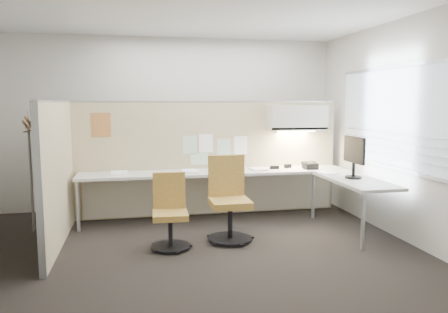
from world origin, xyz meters
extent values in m
cube|color=black|center=(0.00, 0.00, -0.01)|extent=(5.50, 4.50, 0.01)
cube|color=white|center=(0.00, 0.00, 2.80)|extent=(5.50, 4.50, 0.01)
cube|color=beige|center=(0.00, 2.25, 1.40)|extent=(5.50, 0.02, 2.80)
cube|color=beige|center=(0.00, -2.25, 1.40)|extent=(5.50, 0.02, 2.80)
cube|color=beige|center=(2.75, 0.00, 1.40)|extent=(0.02, 4.50, 2.80)
cube|color=#9EACB8|center=(2.73, 0.00, 1.55)|extent=(0.01, 2.80, 1.30)
cube|color=tan|center=(0.55, 1.60, 0.88)|extent=(4.10, 0.06, 1.75)
cube|color=tan|center=(-1.50, 0.50, 0.88)|extent=(0.06, 2.20, 1.75)
cube|color=beige|center=(0.60, 1.27, 0.71)|extent=(4.00, 0.60, 0.04)
cube|color=beige|center=(2.30, 0.23, 0.71)|extent=(0.60, 1.47, 0.04)
cube|color=beige|center=(0.60, 1.54, 0.34)|extent=(3.90, 0.02, 0.64)
cylinder|color=#A5A8AA|center=(-1.35, 1.02, 0.34)|extent=(0.05, 0.05, 0.69)
cylinder|color=#A5A8AA|center=(2.05, -0.45, 0.34)|extent=(0.05, 0.05, 0.69)
cylinder|color=#A5A8AA|center=(2.05, 1.02, 0.34)|extent=(0.05, 0.05, 0.69)
cube|color=beige|center=(1.90, 1.39, 1.51)|extent=(0.90, 0.36, 0.38)
cube|color=#FFEABF|center=(1.90, 1.39, 1.30)|extent=(0.60, 0.06, 0.02)
cube|color=#8CBF8C|center=(0.25, 1.57, 1.10)|extent=(0.21, 0.00, 0.28)
cube|color=white|center=(0.50, 1.57, 1.12)|extent=(0.21, 0.00, 0.28)
cube|color=#8CBF8C|center=(0.78, 1.57, 1.05)|extent=(0.21, 0.00, 0.28)
cube|color=white|center=(1.05, 1.57, 1.08)|extent=(0.21, 0.00, 0.28)
cube|color=#8CBF8C|center=(0.40, 1.57, 0.88)|extent=(0.28, 0.00, 0.18)
cube|color=white|center=(0.90, 1.57, 0.86)|extent=(0.21, 0.00, 0.14)
cube|color=orange|center=(-1.05, 1.57, 1.42)|extent=(0.28, 0.00, 0.35)
cylinder|color=black|center=(-0.18, 0.05, 0.03)|extent=(0.47, 0.47, 0.03)
cylinder|color=black|center=(-0.18, 0.05, 0.21)|extent=(0.05, 0.05, 0.36)
cube|color=gold|center=(-0.18, 0.05, 0.41)|extent=(0.43, 0.43, 0.07)
cube|color=gold|center=(-0.17, 0.25, 0.67)|extent=(0.40, 0.07, 0.45)
cylinder|color=black|center=(0.58, 0.19, 0.03)|extent=(0.56, 0.56, 0.03)
cylinder|color=black|center=(0.58, 0.19, 0.25)|extent=(0.06, 0.06, 0.43)
cube|color=gold|center=(0.58, 0.19, 0.49)|extent=(0.49, 0.49, 0.09)
cube|color=gold|center=(0.58, 0.43, 0.80)|extent=(0.47, 0.07, 0.54)
cylinder|color=black|center=(2.30, 0.28, 0.75)|extent=(0.22, 0.22, 0.02)
cylinder|color=black|center=(2.30, 0.28, 0.84)|extent=(0.04, 0.04, 0.20)
cube|color=black|center=(2.30, 0.28, 1.12)|extent=(0.04, 0.53, 0.35)
cube|color=black|center=(2.30, 0.28, 1.12)|extent=(0.01, 0.49, 0.31)
cube|color=black|center=(2.06, 1.19, 0.78)|extent=(0.21, 0.21, 0.12)
cylinder|color=black|center=(1.97, 1.21, 0.81)|extent=(0.05, 0.17, 0.04)
cube|color=black|center=(1.52, 1.29, 0.76)|extent=(0.14, 0.05, 0.05)
cube|color=black|center=(1.76, 1.36, 0.76)|extent=(0.11, 0.09, 0.06)
cube|color=silver|center=(-1.50, -0.46, 1.77)|extent=(0.14, 0.02, 0.02)
cylinder|color=silver|center=(-1.57, -0.46, 1.69)|extent=(0.02, 0.02, 0.14)
cube|color=#AD7F4C|center=(-1.57, -0.46, 1.56)|extent=(0.02, 0.40, 0.12)
cube|color=#AD7F4C|center=(-1.60, -0.43, 1.52)|extent=(0.02, 0.40, 0.12)
cube|color=#92919A|center=(-1.58, -0.51, 0.98)|extent=(0.01, 0.07, 1.01)
cube|color=white|center=(-0.80, 1.28, 0.75)|extent=(0.25, 0.31, 0.03)
cube|color=white|center=(0.20, 1.18, 0.75)|extent=(0.25, 0.32, 0.04)
cube|color=white|center=(0.77, 1.25, 0.74)|extent=(0.29, 0.34, 0.01)
cube|color=white|center=(1.26, 1.28, 0.74)|extent=(0.25, 0.31, 0.02)
cube|color=white|center=(2.13, 0.75, 0.74)|extent=(0.28, 0.34, 0.02)
camera|label=1|loc=(-0.57, -5.04, 1.74)|focal=35.00mm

